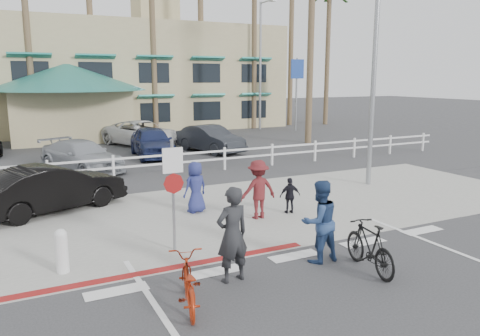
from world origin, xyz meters
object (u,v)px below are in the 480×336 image
bike_black (370,247)px  car_white_sedan (52,188)px  sign_post (173,190)px  bike_red (188,283)px

bike_black → car_white_sedan: size_ratio=0.41×
sign_post → car_white_sedan: (-2.24, 4.76, -0.74)m
bike_red → bike_black: 3.95m
car_white_sedan → bike_red: bearing=169.6°
sign_post → bike_red: sign_post is taller
bike_black → car_white_sedan: bearing=-45.4°
bike_black → sign_post: bearing=-33.1°
sign_post → bike_black: bearing=-42.2°
bike_red → bike_black: (3.94, -0.19, 0.08)m
car_white_sedan → sign_post: bearing=-176.9°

